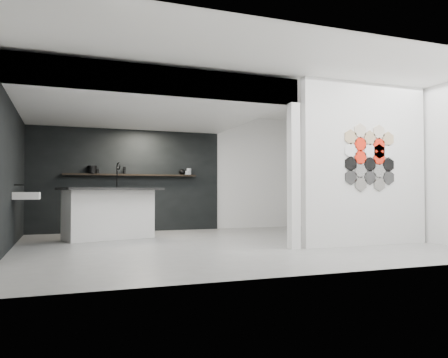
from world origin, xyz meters
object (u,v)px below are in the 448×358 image
(stockpot, at_px, (92,170))
(partition_panel, at_px, (365,164))
(glass_vase, at_px, (189,172))
(bottle_dark, at_px, (124,170))
(utensil_cup, at_px, (97,171))
(glass_bowl, at_px, (187,173))
(kitchen_island, at_px, (109,213))
(wall_basin, at_px, (27,196))
(kettle, at_px, (182,172))

(stockpot, bearing_deg, partition_panel, -41.94)
(glass_vase, bearing_deg, bottle_dark, 180.00)
(utensil_cup, bearing_deg, bottle_dark, 0.00)
(partition_panel, distance_m, glass_bowl, 4.41)
(partition_panel, bearing_deg, glass_vase, 118.23)
(kitchen_island, distance_m, stockpot, 1.64)
(kitchen_island, bearing_deg, partition_panel, -48.59)
(stockpot, height_order, utensil_cup, stockpot)
(utensil_cup, bearing_deg, stockpot, 180.00)
(wall_basin, distance_m, utensil_cup, 2.48)
(kettle, relative_size, glass_bowl, 1.28)
(stockpot, xyz_separation_m, utensil_cup, (0.11, 0.00, -0.04))
(wall_basin, height_order, stockpot, stockpot)
(partition_panel, height_order, glass_bowl, partition_panel)
(glass_bowl, relative_size, glass_vase, 0.81)
(partition_panel, bearing_deg, wall_basin, 161.77)
(kettle, bearing_deg, utensil_cup, -173.92)
(kitchen_island, bearing_deg, wall_basin, -170.22)
(wall_basin, height_order, utensil_cup, utensil_cup)
(wall_basin, distance_m, glass_vase, 4.01)
(stockpot, bearing_deg, kitchen_island, -79.54)
(glass_vase, height_order, bottle_dark, bottle_dark)
(kitchen_island, relative_size, kettle, 12.94)
(kitchen_island, distance_m, kettle, 2.43)
(glass_bowl, distance_m, utensil_cup, 2.07)
(partition_panel, relative_size, glass_bowl, 22.71)
(wall_basin, bearing_deg, stockpot, 60.61)
(glass_vase, bearing_deg, wall_basin, -148.65)
(kettle, bearing_deg, wall_basin, -141.30)
(glass_bowl, bearing_deg, utensil_cup, 180.00)
(glass_vase, bearing_deg, partition_panel, -61.77)
(stockpot, relative_size, utensil_cup, 2.12)
(glass_bowl, distance_m, glass_vase, 0.06)
(kitchen_island, relative_size, glass_vase, 13.39)
(bottle_dark, bearing_deg, wall_basin, -132.14)
(glass_bowl, bearing_deg, stockpot, 180.00)
(glass_vase, bearing_deg, kitchen_island, -145.53)
(glass_bowl, bearing_deg, kitchen_island, -144.90)
(stockpot, relative_size, kettle, 1.32)
(wall_basin, relative_size, kettle, 3.81)
(glass_bowl, bearing_deg, kettle, 180.00)
(partition_panel, distance_m, stockpot, 5.78)
(wall_basin, bearing_deg, kitchen_island, 26.61)
(bottle_dark, bearing_deg, glass_vase, 0.00)
(glass_vase, bearing_deg, glass_bowl, 180.00)
(stockpot, xyz_separation_m, bottle_dark, (0.71, 0.00, -0.00))
(kitchen_island, xyz_separation_m, glass_bowl, (1.93, 1.36, 0.85))
(bottle_dark, bearing_deg, utensil_cup, 180.00)
(wall_basin, distance_m, kettle, 3.87)
(partition_panel, bearing_deg, bottle_dark, 132.94)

